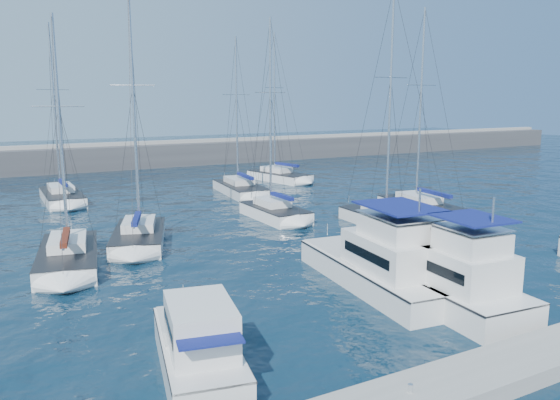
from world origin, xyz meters
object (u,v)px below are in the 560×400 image
motor_yacht_stbd_inner (456,284)px  sailboat_mid_d (394,222)px  motor_yacht_port_outer (199,350)px  sailboat_mid_b (139,236)px  sailboat_back_a (62,196)px  sailboat_mid_e (422,207)px  sailboat_back_b (240,189)px  sailboat_mid_a (68,256)px  sailboat_back_c (279,176)px  sailboat_mid_c (275,212)px  motor_yacht_port_inner (386,265)px

motor_yacht_stbd_inner → sailboat_mid_d: bearing=64.9°
motor_yacht_stbd_inner → motor_yacht_port_outer: bearing=-173.7°
sailboat_mid_b → motor_yacht_port_outer: bearing=-79.6°
motor_yacht_stbd_inner → sailboat_back_a: size_ratio=0.50×
sailboat_mid_d → sailboat_mid_e: sailboat_mid_d is taller
sailboat_back_b → sailboat_mid_e: bearing=-54.5°
sailboat_mid_a → motor_yacht_stbd_inner: bearing=-36.4°
motor_yacht_port_outer → sailboat_mid_b: bearing=93.3°
sailboat_mid_e → sailboat_back_a: sailboat_mid_e is taller
sailboat_back_b → sailboat_back_c: (7.45, 5.82, 0.03)m
sailboat_mid_a → sailboat_back_c: 33.97m
sailboat_mid_c → sailboat_mid_d: size_ratio=0.90×
motor_yacht_port_inner → sailboat_back_a: sailboat_back_a is taller
sailboat_mid_d → sailboat_mid_e: size_ratio=1.04×
motor_yacht_port_inner → sailboat_back_a: size_ratio=0.68×
motor_yacht_port_inner → sailboat_back_a: (-10.96, 31.56, -0.60)m
motor_yacht_port_outer → sailboat_back_c: bearing=69.4°
motor_yacht_port_inner → sailboat_mid_c: size_ratio=0.70×
motor_yacht_stbd_inner → sailboat_mid_b: sailboat_mid_b is taller
sailboat_back_c → sailboat_back_a: bearing=172.1°
sailboat_mid_b → sailboat_back_c: size_ratio=0.96×
sailboat_mid_d → sailboat_back_a: (-19.39, 22.23, 0.01)m
motor_yacht_port_outer → sailboat_mid_a: sailboat_mid_a is taller
sailboat_back_c → motor_yacht_stbd_inner: bearing=-120.2°
sailboat_mid_c → sailboat_back_c: (9.80, 17.33, -0.01)m
sailboat_mid_b → motor_yacht_stbd_inner: bearing=-42.9°
sailboat_mid_e → sailboat_back_b: size_ratio=1.07×
motor_yacht_port_outer → sailboat_back_b: (16.02, 31.80, -0.42)m
motor_yacht_port_outer → sailboat_mid_e: size_ratio=0.42×
sailboat_mid_d → sailboat_back_c: size_ratio=1.03×
sailboat_back_a → sailboat_mid_e: bearing=-37.8°
sailboat_mid_e → sailboat_back_b: sailboat_mid_e is taller
motor_yacht_port_inner → sailboat_mid_d: size_ratio=0.63×
sailboat_back_a → sailboat_back_b: size_ratio=1.04×
motor_yacht_port_outer → sailboat_mid_a: 15.36m
sailboat_mid_c → sailboat_back_c: 19.91m
motor_yacht_port_outer → sailboat_mid_b: (2.52, 17.75, -0.40)m
motor_yacht_stbd_inner → sailboat_mid_d: size_ratio=0.47×
motor_yacht_stbd_inner → sailboat_back_b: size_ratio=0.52×
sailboat_mid_e → sailboat_back_c: sailboat_back_c is taller
sailboat_back_c → sailboat_back_b: bearing=-155.2°
sailboat_mid_d → sailboat_back_b: size_ratio=1.12×
motor_yacht_port_outer → sailboat_back_b: size_ratio=0.45×
motor_yacht_stbd_inner → sailboat_back_c: size_ratio=0.48×
motor_yacht_port_inner → sailboat_back_b: size_ratio=0.71×
sailboat_back_a → sailboat_back_c: sailboat_back_c is taller
sailboat_mid_a → sailboat_back_a: size_ratio=0.87×
sailboat_mid_a → sailboat_mid_e: sailboat_mid_e is taller
sailboat_back_b → motor_yacht_port_outer: bearing=-111.0°
sailboat_back_a → sailboat_mid_d: bearing=-48.9°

